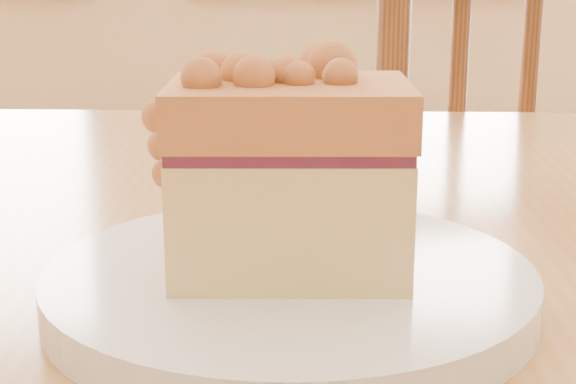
# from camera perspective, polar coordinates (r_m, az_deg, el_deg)

# --- Properties ---
(cafe_table_main) EXTENTS (1.30, 0.91, 0.75)m
(cafe_table_main) POSITION_cam_1_polar(r_m,az_deg,el_deg) (0.59, 14.36, -11.09)
(cafe_table_main) COLOR #AB7842
(cafe_table_main) RESTS_ON ground
(cafe_chair_main) EXTENTS (0.54, 0.54, 0.95)m
(cafe_chair_main) POSITION_cam_1_polar(r_m,az_deg,el_deg) (1.27, 10.68, -4.92)
(cafe_chair_main) COLOR brown
(cafe_chair_main) RESTS_ON ground
(plate) EXTENTS (0.23, 0.23, 0.02)m
(plate) POSITION_cam_1_polar(r_m,az_deg,el_deg) (0.43, 0.10, -6.20)
(plate) COLOR white
(plate) RESTS_ON cafe_table_main
(cake_slice) EXTENTS (0.12, 0.08, 0.11)m
(cake_slice) POSITION_cam_1_polar(r_m,az_deg,el_deg) (0.41, -0.11, 1.83)
(cake_slice) COLOR #D7C379
(cake_slice) RESTS_ON plate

